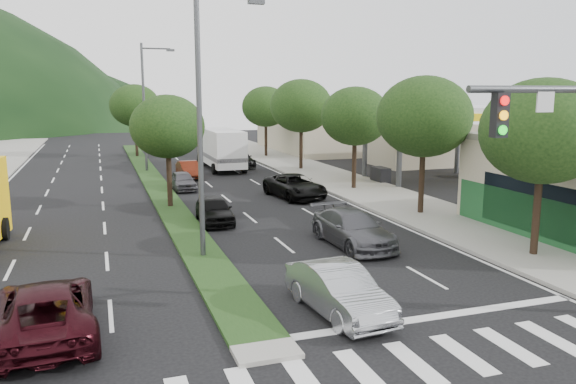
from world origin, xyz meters
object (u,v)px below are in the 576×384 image
object	(u,v)px
streetlight_near	(205,110)
car_queue_f	(239,159)
car_queue_d	(295,186)
tree_r_e	(266,107)
suv_maroon	(46,310)
car_queue_e	(183,181)
car_queue_c	(189,170)
car_queue_a	(214,210)
tree_r_d	(301,106)
car_queue_b	(353,228)
tree_med_near	(167,127)
tree_r_b	(424,117)
streetlight_mid	(146,101)
tree_r_a	(543,131)
motorhome	(221,148)
tree_r_c	(355,116)
sedan_silver	(339,290)
tree_med_far	(135,106)

from	to	relation	value
streetlight_near	car_queue_f	distance (m)	27.13
streetlight_near	car_queue_d	world-z (taller)	streetlight_near
tree_r_e	suv_maroon	distance (m)	41.60
car_queue_d	car_queue_e	distance (m)	7.78
car_queue_c	car_queue_d	xyz separation A→B (m)	(4.79, -10.00, 0.08)
car_queue_e	car_queue_a	bearing A→B (deg)	-91.55
tree_r_d	car_queue_a	bearing A→B (deg)	-122.46
car_queue_b	car_queue_d	size ratio (longest dim) A/B	0.98
tree_r_d	tree_med_near	world-z (taller)	tree_r_d
tree_r_d	suv_maroon	world-z (taller)	tree_r_d
tree_r_d	streetlight_near	xyz separation A→B (m)	(-11.79, -22.00, 0.40)
tree_r_b	car_queue_c	world-z (taller)	tree_r_b
tree_r_d	streetlight_mid	size ratio (longest dim) A/B	0.72
car_queue_a	car_queue_b	world-z (taller)	car_queue_b
tree_r_a	motorhome	xyz separation A→B (m)	(-5.98, 28.98, -3.07)
tree_r_b	car_queue_b	bearing A→B (deg)	-144.26
motorhome	tree_r_c	bearing A→B (deg)	-65.31
motorhome	tree_r_a	bearing A→B (deg)	-78.38
tree_r_c	car_queue_e	xyz separation A→B (m)	(-10.50, 3.61, -4.15)
sedan_silver	motorhome	size ratio (longest dim) A/B	0.50
tree_r_e	streetlight_mid	xyz separation A→B (m)	(-11.79, -7.00, 0.69)
streetlight_near	streetlight_mid	distance (m)	25.00
tree_med_near	motorhome	distance (m)	16.37
tree_med_near	car_queue_e	world-z (taller)	tree_med_near
tree_med_far	streetlight_mid	distance (m)	11.02
tree_r_a	tree_med_near	xyz separation A→B (m)	(-12.00, 14.00, -0.39)
streetlight_near	car_queue_c	distance (m)	21.34
tree_r_c	car_queue_b	world-z (taller)	tree_r_c
tree_r_a	tree_r_b	world-z (taller)	tree_r_b
sedan_silver	car_queue_c	world-z (taller)	sedan_silver
tree_r_a	sedan_silver	bearing A→B (deg)	-163.84
tree_r_b	car_queue_c	bearing A→B (deg)	119.33
car_queue_e	car_queue_f	xyz separation A→B (m)	(6.23, 10.00, 0.09)
tree_r_c	tree_med_far	world-z (taller)	tree_med_far
car_queue_f	streetlight_mid	bearing A→B (deg)	-176.02
tree_med_far	car_queue_f	xyz separation A→B (m)	(7.73, -10.39, -4.32)
tree_r_d	car_queue_f	world-z (taller)	tree_r_d
tree_r_a	tree_r_d	bearing A→B (deg)	90.00
tree_med_near	streetlight_mid	bearing A→B (deg)	89.22
tree_r_d	sedan_silver	bearing A→B (deg)	-108.01
car_queue_a	tree_r_a	bearing A→B (deg)	-40.24
tree_r_d	tree_med_near	bearing A→B (deg)	-135.00
car_queue_a	car_queue_d	world-z (taller)	car_queue_d
streetlight_mid	car_queue_f	distance (m)	8.99
sedan_silver	car_queue_e	distance (m)	22.34
tree_med_near	sedan_silver	size ratio (longest dim) A/B	1.42
tree_r_b	tree_r_d	world-z (taller)	tree_r_d
tree_r_d	car_queue_a	world-z (taller)	tree_r_d
tree_r_a	suv_maroon	size ratio (longest dim) A/B	1.28
car_queue_e	tree_r_b	bearing A→B (deg)	-49.85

